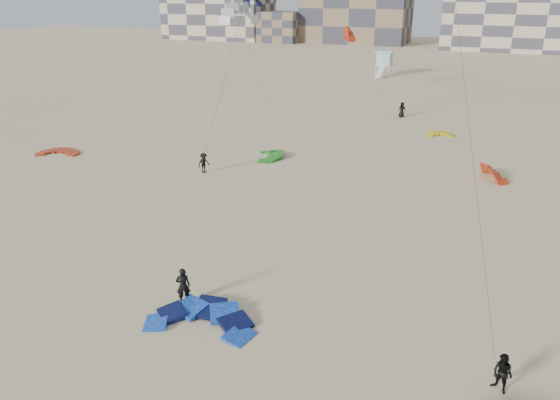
% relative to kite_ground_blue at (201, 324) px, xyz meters
% --- Properties ---
extents(ground, '(320.00, 320.00, 0.00)m').
position_rel_kite_ground_blue_xyz_m(ground, '(-0.27, -1.12, 0.00)').
color(ground, beige).
rests_on(ground, ground).
extents(kite_ground_blue, '(5.18, 5.39, 1.69)m').
position_rel_kite_ground_blue_xyz_m(kite_ground_blue, '(0.00, 0.00, 0.00)').
color(kite_ground_blue, blue).
rests_on(kite_ground_blue, ground).
extents(kite_ground_red, '(4.55, 4.68, 0.63)m').
position_rel_kite_ground_blue_xyz_m(kite_ground_red, '(-25.79, 18.27, 0.00)').
color(kite_ground_red, '#C63D12').
rests_on(kite_ground_red, ground).
extents(kite_ground_green, '(4.90, 4.76, 1.63)m').
position_rel_kite_ground_blue_xyz_m(kite_ground_green, '(-7.77, 24.85, 0.00)').
color(kite_ground_green, '#178A1B').
rests_on(kite_ground_green, ground).
extents(kite_ground_red_far, '(4.18, 4.14, 3.18)m').
position_rel_kite_ground_blue_xyz_m(kite_ground_red_far, '(10.95, 26.26, 0.00)').
color(kite_ground_red_far, '#C63D12').
rests_on(kite_ground_red_far, ground).
extents(kite_ground_yellow, '(3.33, 3.46, 1.30)m').
position_rel_kite_ground_blue_xyz_m(kite_ground_yellow, '(5.31, 38.30, 0.00)').
color(kite_ground_yellow, '#FFE906').
rests_on(kite_ground_yellow, ground).
extents(kitesurfer_main, '(0.80, 0.73, 1.84)m').
position_rel_kite_ground_blue_xyz_m(kitesurfer_main, '(-1.66, 1.21, 0.92)').
color(kitesurfer_main, black).
rests_on(kitesurfer_main, ground).
extents(kitesurfer_b, '(0.98, 0.93, 1.60)m').
position_rel_kite_ground_blue_xyz_m(kitesurfer_b, '(12.52, 0.56, 0.80)').
color(kitesurfer_b, black).
rests_on(kitesurfer_b, ground).
extents(kitesurfer_c, '(1.04, 1.23, 1.65)m').
position_rel_kite_ground_blue_xyz_m(kitesurfer_c, '(-10.83, 18.73, 0.83)').
color(kitesurfer_c, black).
rests_on(kitesurfer_c, ground).
extents(kitesurfer_e, '(1.01, 0.86, 1.75)m').
position_rel_kite_ground_blue_xyz_m(kitesurfer_e, '(-0.09, 45.45, 0.87)').
color(kitesurfer_e, black).
rests_on(kitesurfer_e, ground).
extents(kite_fly_grey, '(7.08, 5.08, 12.17)m').
position_rel_kite_ground_blue_xyz_m(kite_fly_grey, '(-12.31, 28.65, 11.71)').
color(kite_fly_grey, white).
rests_on(kite_fly_grey, ground).
extents(kite_fly_navy, '(3.81, 11.97, 12.66)m').
position_rel_kite_ground_blue_xyz_m(kite_fly_navy, '(-21.41, 50.08, 12.40)').
color(kite_fly_navy, '#0D113E').
rests_on(kite_fly_navy, ground).
extents(kite_fly_red, '(7.47, 4.82, 8.47)m').
position_rel_kite_ground_blue_xyz_m(kite_fly_red, '(-10.23, 57.36, 8.00)').
color(kite_fly_red, '#C63D12').
rests_on(kite_fly_red, ground).
extents(lifeguard_tower_far, '(2.91, 5.52, 4.04)m').
position_rel_kite_ground_blue_xyz_m(lifeguard_tower_far, '(-9.34, 76.61, 2.00)').
color(lifeguard_tower_far, white).
rests_on(lifeguard_tower_far, ground).
extents(condo_west_a, '(30.00, 15.00, 14.00)m').
position_rel_kite_ground_blue_xyz_m(condo_west_a, '(-70.27, 128.88, 7.00)').
color(condo_west_a, '#CAB194').
rests_on(condo_west_a, ground).
extents(condo_west_b, '(28.00, 14.00, 18.00)m').
position_rel_kite_ground_blue_xyz_m(condo_west_b, '(-30.27, 132.88, 9.00)').
color(condo_west_b, '#81674D').
rests_on(condo_west_b, ground).
extents(condo_mid, '(32.00, 16.00, 12.00)m').
position_rel_kite_ground_blue_xyz_m(condo_mid, '(9.73, 128.88, 6.00)').
color(condo_mid, '#CAB194').
rests_on(condo_mid, ground).
extents(condo_fill_left, '(12.00, 10.00, 8.00)m').
position_rel_kite_ground_blue_xyz_m(condo_fill_left, '(-50.27, 126.88, 4.00)').
color(condo_fill_left, '#81674D').
rests_on(condo_fill_left, ground).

